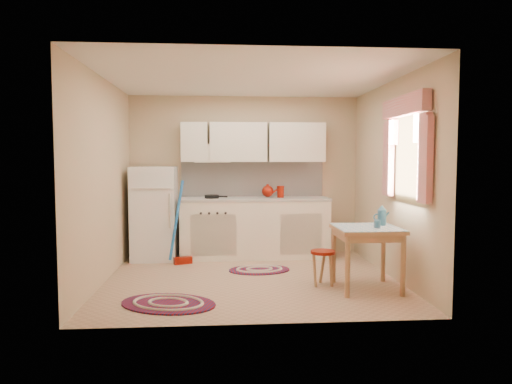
# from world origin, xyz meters

# --- Properties ---
(room_shell) EXTENTS (3.64, 3.60, 2.52)m
(room_shell) POSITION_xyz_m (0.16, 0.24, 1.60)
(room_shell) COLOR tan
(room_shell) RESTS_ON ground
(fridge) EXTENTS (0.65, 0.60, 1.40)m
(fridge) POSITION_xyz_m (-1.38, 1.25, 0.70)
(fridge) COLOR white
(fridge) RESTS_ON ground
(broom) EXTENTS (0.30, 0.21, 1.20)m
(broom) POSITION_xyz_m (-0.93, 0.90, 0.60)
(broom) COLOR blue
(broom) RESTS_ON ground
(base_cabinets) EXTENTS (2.25, 0.60, 0.88)m
(base_cabinets) POSITION_xyz_m (0.14, 1.30, 0.44)
(base_cabinets) COLOR white
(base_cabinets) RESTS_ON ground
(countertop) EXTENTS (2.27, 0.62, 0.04)m
(countertop) POSITION_xyz_m (0.14, 1.30, 0.90)
(countertop) COLOR #B6B4AD
(countertop) RESTS_ON base_cabinets
(frying_pan) EXTENTS (0.28, 0.28, 0.05)m
(frying_pan) POSITION_xyz_m (-0.52, 1.25, 0.94)
(frying_pan) COLOR black
(frying_pan) RESTS_ON countertop
(red_kettle) EXTENTS (0.24, 0.23, 0.20)m
(red_kettle) POSITION_xyz_m (0.34, 1.30, 1.02)
(red_kettle) COLOR maroon
(red_kettle) RESTS_ON countertop
(red_canister) EXTENTS (0.12, 0.12, 0.16)m
(red_canister) POSITION_xyz_m (0.54, 1.30, 1.00)
(red_canister) COLOR maroon
(red_canister) RESTS_ON countertop
(table) EXTENTS (0.72, 0.72, 0.72)m
(table) POSITION_xyz_m (1.31, -0.55, 0.36)
(table) COLOR tan
(table) RESTS_ON ground
(stool) EXTENTS (0.34, 0.34, 0.42)m
(stool) POSITION_xyz_m (0.84, -0.36, 0.21)
(stool) COLOR maroon
(stool) RESTS_ON ground
(coffee_pot) EXTENTS (0.14, 0.12, 0.25)m
(coffee_pot) POSITION_xyz_m (1.52, -0.43, 0.85)
(coffee_pot) COLOR #2B6385
(coffee_pot) RESTS_ON table
(mug) EXTENTS (0.09, 0.09, 0.10)m
(mug) POSITION_xyz_m (1.39, -0.65, 0.77)
(mug) COLOR #2B6385
(mug) RESTS_ON table
(rug_center) EXTENTS (0.87, 0.62, 0.02)m
(rug_center) POSITION_xyz_m (0.14, 0.43, 0.01)
(rug_center) COLOR maroon
(rug_center) RESTS_ON ground
(rug_left) EXTENTS (1.18, 0.97, 0.02)m
(rug_left) POSITION_xyz_m (-0.92, -0.96, 0.01)
(rug_left) COLOR maroon
(rug_left) RESTS_ON ground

